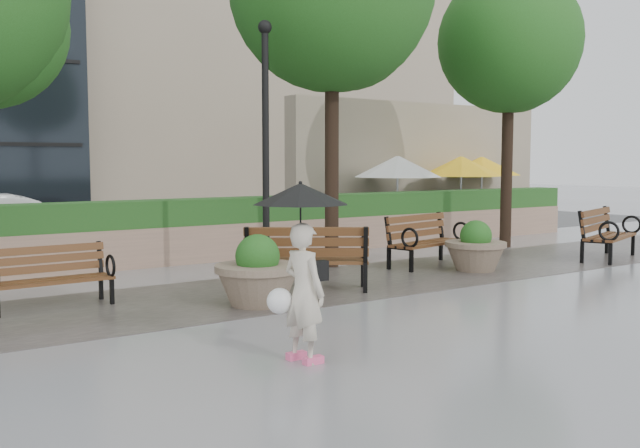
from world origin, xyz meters
TOP-DOWN VIEW (x-y plane):
  - ground at (0.00, 0.00)m, footprint 100.00×100.00m
  - cobble_strip at (0.00, 3.00)m, footprint 28.00×3.20m
  - hedge_wall at (0.00, 7.00)m, footprint 24.00×0.80m
  - cafe_wall at (9.50, 10.00)m, footprint 10.00×0.60m
  - cafe_hedge at (9.00, 7.80)m, footprint 8.00×0.50m
  - asphalt_street at (0.00, 11.00)m, footprint 40.00×7.00m
  - bench_1 at (-3.67, 3.62)m, footprint 1.71×0.72m
  - bench_2 at (0.20, 2.72)m, footprint 2.11×1.79m
  - bench_3 at (3.77, 3.63)m, footprint 2.06×1.17m
  - bench_4 at (7.77, 2.11)m, footprint 2.19×1.44m
  - planter_left at (-1.10, 2.09)m, footprint 1.28×1.28m
  - planter_right at (4.11, 2.61)m, footprint 1.19×1.19m
  - lamppost at (0.01, 3.71)m, footprint 0.28×0.28m
  - tree_2 at (7.85, 5.02)m, footprint 3.59×3.52m
  - patio_umb_white at (7.16, 8.46)m, footprint 2.50×2.50m
  - patio_umb_yellow_a at (9.68, 8.42)m, footprint 2.50×2.50m
  - patio_umb_yellow_b at (11.43, 9.19)m, footprint 2.50×2.50m
  - car_right at (-2.79, 10.14)m, footprint 4.38×1.83m
  - pedestrian at (-2.18, -0.76)m, footprint 1.04×1.04m

SIDE VIEW (x-z plane):
  - ground at x=0.00m, z-range 0.00..0.00m
  - asphalt_street at x=0.00m, z-range 0.00..0.00m
  - cobble_strip at x=0.00m, z-range 0.00..0.01m
  - bench_1 at x=-3.67m, z-range -0.18..0.72m
  - bench_3 at x=3.77m, z-range -0.21..0.83m
  - bench_2 at x=0.20m, z-range -0.22..0.86m
  - bench_4 at x=7.77m, z-range -0.22..0.88m
  - planter_right at x=4.11m, z-range -0.11..0.89m
  - planter_left at x=-1.10m, z-range -0.12..0.96m
  - cafe_hedge at x=9.00m, z-range 0.00..0.90m
  - hedge_wall at x=0.00m, z-range -0.01..1.34m
  - car_right at x=-2.79m, z-range 0.00..1.41m
  - pedestrian at x=-2.18m, z-range 0.21..2.12m
  - patio_umb_white at x=7.16m, z-range 0.84..3.14m
  - patio_umb_yellow_a at x=9.68m, z-range 0.84..3.14m
  - patio_umb_yellow_b at x=11.43m, z-range 0.84..3.14m
  - cafe_wall at x=9.50m, z-range 0.00..4.00m
  - lamppost at x=0.01m, z-range -0.25..4.31m
  - tree_2 at x=7.85m, z-range 1.53..8.38m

